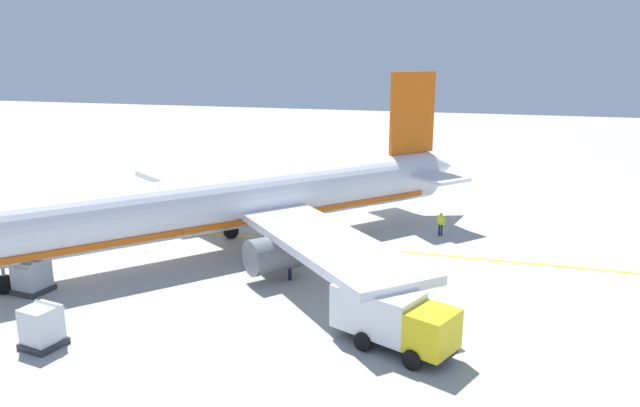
# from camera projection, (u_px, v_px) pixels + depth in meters

# --- Properties ---
(airliner_foreground) EXTENTS (33.95, 30.23, 11.90)m
(airliner_foreground) POSITION_uv_depth(u_px,v_px,m) (233.00, 203.00, 40.50)
(airliner_foreground) COLOR white
(airliner_foreground) RESTS_ON ground
(service_truck_baggage) EXTENTS (4.35, 6.22, 2.70)m
(service_truck_baggage) POSITION_uv_depth(u_px,v_px,m) (393.00, 317.00, 27.24)
(service_truck_baggage) COLOR yellow
(service_truck_baggage) RESTS_ON ground
(cargo_container_near) EXTENTS (1.89, 1.89, 2.09)m
(cargo_container_near) POSITION_uv_depth(u_px,v_px,m) (42.00, 327.00, 27.46)
(cargo_container_near) COLOR #333338
(cargo_container_near) RESTS_ON ground
(cargo_container_mid) EXTENTS (1.96, 1.96, 2.10)m
(cargo_container_mid) POSITION_uv_depth(u_px,v_px,m) (31.00, 276.00, 33.78)
(cargo_container_mid) COLOR #333338
(cargo_container_mid) RESTS_ON ground
(crew_marshaller) EXTENTS (0.47, 0.49, 1.70)m
(crew_marshaller) POSITION_uv_depth(u_px,v_px,m) (290.00, 264.00, 35.61)
(crew_marshaller) COLOR #191E33
(crew_marshaller) RESTS_ON ground
(crew_loader_left) EXTENTS (0.30, 0.62, 1.78)m
(crew_loader_left) POSITION_uv_depth(u_px,v_px,m) (441.00, 222.00, 44.33)
(crew_loader_left) COLOR #191E33
(crew_loader_left) RESTS_ON ground
(apron_guide_line) EXTENTS (0.30, 60.00, 0.01)m
(apron_guide_line) POSITION_uv_depth(u_px,v_px,m) (311.00, 243.00, 42.80)
(apron_guide_line) COLOR yellow
(apron_guide_line) RESTS_ON ground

